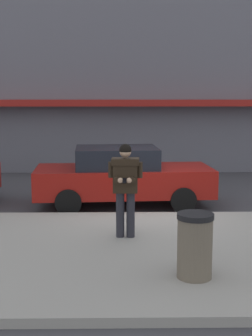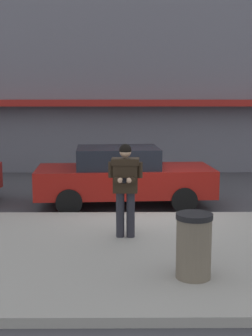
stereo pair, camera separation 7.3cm
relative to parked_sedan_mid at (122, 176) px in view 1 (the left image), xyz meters
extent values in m
plane|color=#3D3D42|center=(0.64, -1.03, -0.79)|extent=(80.00, 80.00, 0.00)
cube|color=#99968E|center=(1.64, -3.88, -0.72)|extent=(32.00, 5.30, 0.14)
cube|color=silver|center=(1.64, -0.98, -0.79)|extent=(28.00, 0.12, 0.01)
cube|color=maroon|center=(1.64, 5.12, 1.81)|extent=(26.60, 0.70, 0.24)
cube|color=maroon|center=(0.04, 0.00, -0.12)|extent=(4.61, 2.10, 0.70)
cube|color=black|center=(-0.14, -0.01, 0.49)|extent=(2.17, 1.77, 0.52)
cylinder|color=black|center=(1.38, 0.94, -0.47)|extent=(0.65, 0.26, 0.64)
cylinder|color=black|center=(1.49, -0.76, -0.47)|extent=(0.65, 0.26, 0.64)
cylinder|color=black|center=(-1.41, 0.77, -0.47)|extent=(0.65, 0.26, 0.64)
cylinder|color=black|center=(-1.30, -0.94, -0.47)|extent=(0.65, 0.26, 0.64)
cylinder|color=#23232B|center=(0.14, -3.19, -0.21)|extent=(0.16, 0.16, 0.88)
cylinder|color=#23232B|center=(-0.06, -3.18, -0.21)|extent=(0.16, 0.16, 0.88)
cube|color=black|center=(0.04, -3.18, 0.55)|extent=(0.48, 0.32, 0.64)
cube|color=black|center=(0.04, -3.18, 0.82)|extent=(0.54, 0.37, 0.12)
cylinder|color=black|center=(0.31, -3.20, 0.66)|extent=(0.11, 0.11, 0.30)
cylinder|color=black|center=(0.18, -3.35, 0.51)|extent=(0.12, 0.30, 0.10)
sphere|color=tan|center=(0.10, -3.49, 0.51)|extent=(0.10, 0.10, 0.10)
cylinder|color=black|center=(-0.23, -3.17, 0.66)|extent=(0.11, 0.11, 0.30)
cylinder|color=black|center=(-0.12, -3.33, 0.51)|extent=(0.12, 0.30, 0.10)
sphere|color=tan|center=(-0.06, -3.48, 0.51)|extent=(0.10, 0.10, 0.10)
cube|color=black|center=(0.02, -3.52, 0.51)|extent=(0.08, 0.14, 0.07)
sphere|color=tan|center=(0.04, -3.21, 1.01)|extent=(0.22, 0.22, 0.22)
sphere|color=black|center=(0.04, -3.21, 1.04)|extent=(0.23, 0.23, 0.23)
cylinder|color=#665B4C|center=(1.04, -5.24, -0.20)|extent=(0.52, 0.52, 0.90)
cylinder|color=black|center=(1.04, -5.24, 0.29)|extent=(0.55, 0.55, 0.08)
camera|label=1|loc=(-0.08, -11.90, 2.02)|focal=50.00mm
camera|label=2|loc=(-0.01, -11.90, 2.02)|focal=50.00mm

